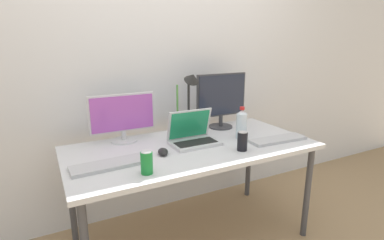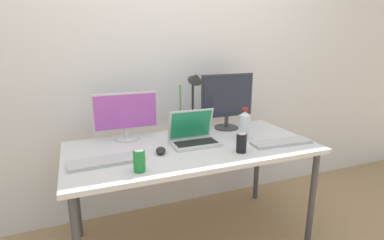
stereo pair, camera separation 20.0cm
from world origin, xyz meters
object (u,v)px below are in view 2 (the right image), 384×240
(keyboard_main, at_px, (107,161))
(mouse_by_keyboard, at_px, (161,151))
(monitor_left, at_px, (126,115))
(monitor_center, at_px, (227,99))
(laptop_silver, at_px, (193,136))
(keyboard_aux, at_px, (281,142))
(water_bottle, at_px, (244,126))
(desk_lamp, at_px, (195,91))
(bamboo_vase, at_px, (180,126))
(soda_can_near_keyboard, at_px, (139,161))
(work_desk, at_px, (192,153))
(soda_can_by_laptop, at_px, (241,143))

(keyboard_main, height_order, mouse_by_keyboard, mouse_by_keyboard)
(monitor_left, height_order, monitor_center, monitor_center)
(laptop_silver, bearing_deg, keyboard_aux, -22.42)
(laptop_silver, relative_size, mouse_by_keyboard, 2.96)
(water_bottle, bearing_deg, keyboard_aux, -39.97)
(monitor_center, bearing_deg, desk_lamp, -171.20)
(mouse_by_keyboard, relative_size, bamboo_vase, 0.28)
(soda_can_near_keyboard, bearing_deg, mouse_by_keyboard, 50.55)
(monitor_left, height_order, soda_can_near_keyboard, monitor_left)
(monitor_left, xyz_separation_m, laptop_silver, (0.41, -0.26, -0.13))
(keyboard_main, distance_m, keyboard_aux, 1.17)
(monitor_left, relative_size, bamboo_vase, 1.19)
(water_bottle, relative_size, desk_lamp, 0.48)
(work_desk, relative_size, water_bottle, 7.08)
(laptop_silver, distance_m, keyboard_aux, 0.61)
(desk_lamp, bearing_deg, water_bottle, -44.05)
(work_desk, xyz_separation_m, keyboard_main, (-0.58, -0.09, 0.07))
(laptop_silver, distance_m, bamboo_vase, 0.20)
(laptop_silver, height_order, keyboard_main, laptop_silver)
(mouse_by_keyboard, distance_m, water_bottle, 0.64)
(bamboo_vase, bearing_deg, mouse_by_keyboard, -128.69)
(laptop_silver, height_order, water_bottle, water_bottle)
(water_bottle, bearing_deg, laptop_silver, 169.83)
(keyboard_main, bearing_deg, keyboard_aux, -7.63)
(work_desk, height_order, keyboard_aux, keyboard_aux)
(work_desk, height_order, bamboo_vase, bamboo_vase)
(water_bottle, xyz_separation_m, soda_can_near_keyboard, (-0.81, -0.25, -0.05))
(laptop_silver, bearing_deg, work_desk, -123.59)
(monitor_center, xyz_separation_m, laptop_silver, (-0.39, -0.25, -0.18))
(mouse_by_keyboard, bearing_deg, water_bottle, 19.50)
(mouse_by_keyboard, bearing_deg, bamboo_vase, 67.83)
(desk_lamp, bearing_deg, monitor_left, 172.63)
(monitor_left, distance_m, keyboard_main, 0.47)
(monitor_left, bearing_deg, laptop_silver, -32.63)
(work_desk, xyz_separation_m, soda_can_by_laptop, (0.25, -0.23, 0.12))
(monitor_center, relative_size, laptop_silver, 1.37)
(soda_can_near_keyboard, relative_size, bamboo_vase, 0.33)
(monitor_center, relative_size, water_bottle, 1.89)
(work_desk, bearing_deg, water_bottle, -4.16)
(soda_can_near_keyboard, bearing_deg, soda_can_by_laptop, 4.22)
(desk_lamp, bearing_deg, soda_can_by_laptop, -74.43)
(work_desk, xyz_separation_m, monitor_left, (-0.39, 0.30, 0.24))
(monitor_left, bearing_deg, keyboard_main, -115.38)
(keyboard_aux, height_order, water_bottle, water_bottle)
(work_desk, relative_size, monitor_left, 3.64)
(soda_can_near_keyboard, bearing_deg, monitor_center, 34.11)
(keyboard_aux, relative_size, water_bottle, 1.81)
(water_bottle, height_order, desk_lamp, desk_lamp)
(monitor_left, distance_m, mouse_by_keyboard, 0.43)
(soda_can_near_keyboard, distance_m, bamboo_vase, 0.66)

